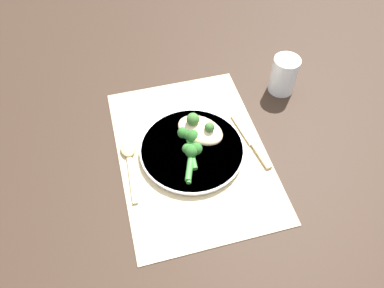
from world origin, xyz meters
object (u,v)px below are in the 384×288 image
Objects in this scene: spoon at (129,155)px; chicken_fillet at (200,130)px; plate at (192,150)px; broccoli_stalk_right at (192,152)px; knife at (251,141)px; water_glass at (284,75)px; broccoli_stalk_left at (188,137)px; broccoli_stalk_front at (193,142)px.

chicken_fillet is at bearing 6.50° from spoon.
broccoli_stalk_right is (0.02, -0.01, 0.02)m from plate.
plate is 1.78× the size of chicken_fillet.
knife is 0.21m from water_glass.
plate is 2.42× the size of water_glass.
broccoli_stalk_left reaches higher than knife.
chicken_fillet is 1.03× the size of broccoli_stalk_front.
broccoli_stalk_right reaches higher than broccoli_stalk_left.
knife is (0.03, 0.15, -0.02)m from broccoli_stalk_left.
broccoli_stalk_left is at bearing -174.25° from plate.
broccoli_stalk_left is 0.67× the size of spoon.
broccoli_stalk_front is 1.33× the size of water_glass.
broccoli_stalk_left reaches higher than plate.
plate is at bearing -94.74° from broccoli_stalk_front.
spoon is at bearing -74.26° from water_glass.
chicken_fillet is 1.36× the size of water_glass.
chicken_fillet is at bearing 67.96° from broccoli_stalk_front.
plate is 2.12× the size of broccoli_stalk_left.
broccoli_stalk_right is at bearing -14.65° from spoon.
plate is 1.42× the size of spoon.
water_glass is (-0.13, 0.28, 0.02)m from broccoli_stalk_front.
plate is 0.02m from broccoli_stalk_front.
knife is 1.76× the size of water_glass.
broccoli_stalk_front is 0.03m from broccoli_stalk_right.
water_glass is (-0.16, 0.29, 0.02)m from broccoli_stalk_right.
broccoli_stalk_left is 1.14× the size of water_glass.
water_glass is at bearing 48.76° from broccoli_stalk_right.
broccoli_stalk_front is 0.14m from knife.
spoon is 1.70× the size of water_glass.
plate is at bearing -6.47° from spoon.
broccoli_stalk_right is at bearing -14.95° from plate.
broccoli_stalk_front is at bearing 166.27° from knife.
spoon is at bearing -174.62° from broccoli_stalk_left.
water_glass reaches higher than plate.
knife is at bearing 70.30° from chicken_fillet.
broccoli_stalk_right is 0.58× the size of spoon.
chicken_fillet is 1.19× the size of broccoli_stalk_left.
knife is (-0.01, 0.15, -0.02)m from broccoli_stalk_right.
chicken_fillet is 0.77× the size of knife.
water_glass is (-0.12, 0.28, 0.02)m from broccoli_stalk_left.
plate is at bearing 169.30° from knife.
spoon is (-0.02, -0.14, -0.00)m from plate.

